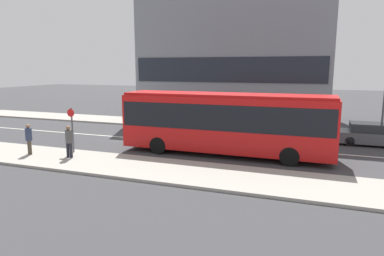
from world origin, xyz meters
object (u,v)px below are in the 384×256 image
(pedestrian_near_stop, at_px, (29,137))
(pedestrian_down_pavement, at_px, (69,140))
(bus_stop_sign, at_px, (72,126))
(city_bus, at_px, (225,120))
(parked_car_0, at_px, (370,135))

(pedestrian_near_stop, bearing_deg, pedestrian_down_pavement, -150.13)
(bus_stop_sign, bearing_deg, city_bus, 19.95)
(bus_stop_sign, bearing_deg, pedestrian_near_stop, -148.86)
(pedestrian_near_stop, relative_size, bus_stop_sign, 0.66)
(parked_car_0, xyz_separation_m, bus_stop_sign, (-15.84, -8.36, 0.94))
(pedestrian_near_stop, bearing_deg, parked_car_0, -125.09)
(parked_car_0, relative_size, pedestrian_down_pavement, 2.33)
(pedestrian_near_stop, bearing_deg, city_bus, -130.97)
(city_bus, bearing_deg, parked_car_0, 35.83)
(city_bus, bearing_deg, bus_stop_sign, -158.92)
(pedestrian_down_pavement, bearing_deg, bus_stop_sign, -61.58)
(parked_car_0, bearing_deg, city_bus, -145.30)
(pedestrian_down_pavement, height_order, bus_stop_sign, bus_stop_sign)
(bus_stop_sign, bearing_deg, parked_car_0, 27.82)
(pedestrian_down_pavement, bearing_deg, pedestrian_near_stop, 1.66)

